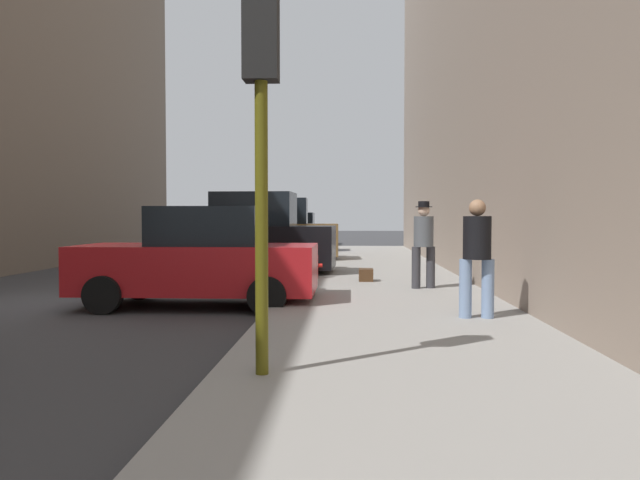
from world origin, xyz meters
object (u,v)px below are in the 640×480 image
parked_bronze_suv (273,233)px  fire_hydrant (314,263)px  parked_red_hatchback (200,259)px  parked_black_suv (249,239)px  pedestrian_in_jeans (477,252)px  pedestrian_with_beanie (424,240)px  parked_blue_sedan (288,234)px  duffel_bag (366,275)px  traffic_light (261,91)px

parked_bronze_suv → fire_hydrant: (1.80, -6.68, -0.54)m
parked_red_hatchback → parked_black_suv: size_ratio=0.90×
pedestrian_in_jeans → parked_black_suv: bearing=121.7°
parked_black_suv → pedestrian_with_beanie: 5.48m
parked_red_hatchback → parked_blue_sedan: size_ratio=1.00×
pedestrian_with_beanie → duffel_bag: size_ratio=4.04×
parked_bronze_suv → pedestrian_with_beanie: (4.17, -8.67, 0.10)m
parked_bronze_suv → pedestrian_with_beanie: size_ratio=2.62×
parked_black_suv → traffic_light: bearing=-80.1°
parked_blue_sedan → traffic_light: size_ratio=1.17×
parked_black_suv → pedestrian_in_jeans: 8.56m
parked_black_suv → pedestrian_in_jeans: parked_black_suv is taller
parked_red_hatchback → fire_hydrant: (1.80, 3.79, -0.35)m
fire_hydrant → pedestrian_with_beanie: size_ratio=0.40×
parked_red_hatchback → parked_blue_sedan: bearing=90.0°
parked_black_suv → fire_hydrant: bearing=-40.9°
fire_hydrant → traffic_light: size_ratio=0.20×
parked_blue_sedan → pedestrian_in_jeans: 18.48m
parked_bronze_suv → parked_red_hatchback: bearing=-90.0°
parked_black_suv → parked_bronze_suv: (0.00, 5.11, 0.00)m
parked_bronze_suv → duffel_bag: parked_bronze_suv is taller
parked_bronze_suv → fire_hydrant: bearing=-74.9°
parked_bronze_suv → pedestrian_in_jeans: (4.50, -12.40, 0.07)m
duffel_bag → parked_black_suv: bearing=144.3°
parked_bronze_suv → duffel_bag: bearing=-67.4°
parked_blue_sedan → pedestrian_in_jeans: size_ratio=2.46×
parked_black_suv → duffel_bag: size_ratio=10.60×
parked_blue_sedan → pedestrian_in_jeans: pedestrian_in_jeans is taller
parked_blue_sedan → pedestrian_with_beanie: 14.79m
parked_red_hatchback → pedestrian_with_beanie: size_ratio=2.36×
duffel_bag → fire_hydrant: bearing=153.3°
traffic_light → fire_hydrant: bearing=90.3°
parked_red_hatchback → parked_black_suv: parked_black_suv is taller
pedestrian_with_beanie → pedestrian_in_jeans: (0.33, -3.73, -0.03)m
parked_black_suv → parked_bronze_suv: same height
parked_blue_sedan → duffel_bag: size_ratio=9.56×
parked_bronze_suv → duffel_bag: 7.94m
parked_red_hatchback → pedestrian_in_jeans: bearing=-23.3°
parked_bronze_suv → traffic_light: bearing=-83.3°
parked_blue_sedan → pedestrian_with_beanie: size_ratio=2.37×
pedestrian_with_beanie → parked_bronze_suv: bearing=115.7°
traffic_light → pedestrian_in_jeans: size_ratio=2.11×
pedestrian_with_beanie → duffel_bag: bearing=129.5°
fire_hydrant → traffic_light: 9.33m
parked_bronze_suv → pedestrian_in_jeans: bearing=-70.1°
parked_bronze_suv → fire_hydrant: size_ratio=6.62×
traffic_light → duffel_bag: (1.18, 8.44, -2.47)m
fire_hydrant → pedestrian_with_beanie: pedestrian_with_beanie is taller
parked_red_hatchback → duffel_bag: 4.43m
parked_red_hatchback → duffel_bag: (3.03, 3.17, -0.56)m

